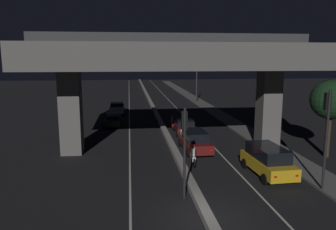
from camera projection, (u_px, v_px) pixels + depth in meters
The scene contains 19 objects.
ground_plane at pixel (207, 219), 15.19m from camera, with size 200.00×200.00×0.00m, color black.
lane_line_left_inner at pixel (129, 108), 49.03m from camera, with size 0.12×126.00×0.00m, color beige.
lane_line_right_inner at pixel (176, 107), 49.84m from camera, with size 0.12×126.00×0.00m, color beige.
median_divider at pixel (153, 106), 49.40m from camera, with size 0.50×126.00×0.36m, color gray.
sidewalk_right at pixel (218, 114), 43.52m from camera, with size 2.23×126.00×0.14m, color #5B5956.
elevated_overpass at pixel (173, 61), 25.51m from camera, with size 21.95×9.65×9.29m.
traffic_light_left_of_median at pixel (184, 137), 16.97m from camera, with size 0.30×0.49×4.89m.
traffic_light_right_of_median at pixel (327, 123), 17.78m from camera, with size 0.30×0.49×5.74m.
street_lamp at pixel (194, 77), 53.80m from camera, with size 2.48×0.32×7.20m.
car_taxi_yellow_lead at pixel (268, 160), 20.78m from camera, with size 2.21×4.63×1.87m.
car_dark_red_second at pixel (195, 141), 26.18m from camera, with size 2.14×4.76×1.66m.
car_dark_red_third at pixel (185, 126), 32.39m from camera, with size 2.13×4.43×1.39m.
car_black_lead_oncoming at pixel (113, 119), 36.00m from camera, with size 1.84×4.30×1.45m.
car_silver_second_oncoming at pixel (117, 108), 44.06m from camera, with size 2.04×4.23×1.44m.
motorcycle_white_filtering_near at pixel (193, 156), 22.77m from camera, with size 0.34×1.95×1.52m.
motorcycle_black_filtering_mid at pixel (182, 139), 27.95m from camera, with size 0.32×1.97×1.39m.
motorcycle_red_filtering_far at pixel (173, 124), 34.03m from camera, with size 0.33×1.84×1.50m.
pedestrian_on_sidewalk at pixel (269, 136), 27.23m from camera, with size 0.39×0.39×1.69m.
roadside_tree_kerbside_near at pixel (331, 100), 24.07m from camera, with size 2.93×2.93×5.84m.
Camera 1 is at (-3.44, -13.83, 7.37)m, focal length 35.00 mm.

